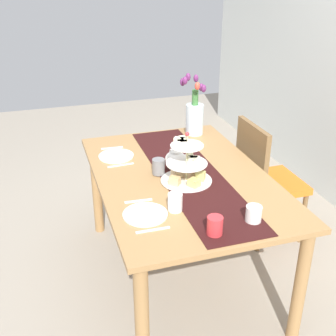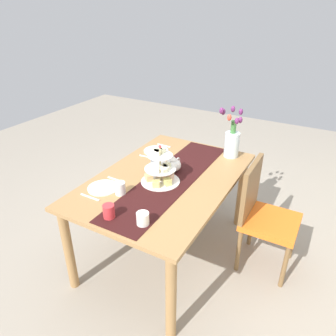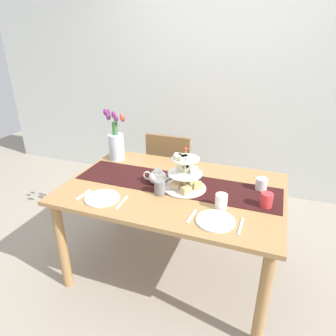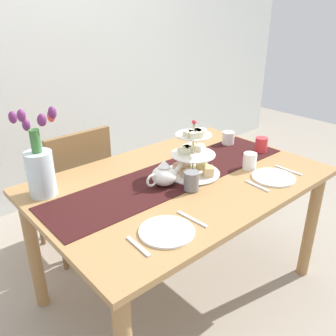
{
  "view_description": "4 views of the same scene",
  "coord_description": "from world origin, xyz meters",
  "px_view_note": "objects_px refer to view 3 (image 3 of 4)",
  "views": [
    {
      "loc": [
        2.19,
        -0.77,
        1.92
      ],
      "look_at": [
        -0.04,
        -0.07,
        0.79
      ],
      "focal_mm": 46.23,
      "sensor_mm": 36.0,
      "label": 1
    },
    {
      "loc": [
        1.88,
        1.08,
        1.98
      ],
      "look_at": [
        -0.05,
        -0.0,
        0.81
      ],
      "focal_mm": 33.76,
      "sensor_mm": 36.0,
      "label": 2
    },
    {
      "loc": [
        0.62,
        -1.79,
        1.76
      ],
      "look_at": [
        -0.07,
        0.06,
        0.86
      ],
      "focal_mm": 32.1,
      "sensor_mm": 36.0,
      "label": 3
    },
    {
      "loc": [
        -1.17,
        -1.23,
        1.59
      ],
      "look_at": [
        -0.04,
        0.06,
        0.81
      ],
      "focal_mm": 37.89,
      "sensor_mm": 36.0,
      "label": 4
    }
  ],
  "objects_px": {
    "dinner_plate_left": "(102,198)",
    "mug_grey": "(160,187)",
    "knife_right": "(241,226)",
    "tiered_cake_stand": "(185,176)",
    "dinner_plate_right": "(216,221)",
    "fork_right": "(192,216)",
    "knife_left": "(122,202)",
    "tulip_vase": "(116,143)",
    "teapot": "(158,177)",
    "mug_white_text": "(221,201)",
    "fork_left": "(84,195)",
    "cream_jug": "(261,184)",
    "dining_table": "(173,199)",
    "chair_left": "(172,172)",
    "mug_orange": "(267,200)"
  },
  "relations": [
    {
      "from": "fork_left",
      "to": "knife_right",
      "type": "xyz_separation_m",
      "value": [
        1.05,
        0.0,
        0.0
      ]
    },
    {
      "from": "chair_left",
      "to": "fork_left",
      "type": "xyz_separation_m",
      "value": [
        -0.26,
        -1.05,
        0.25
      ]
    },
    {
      "from": "mug_grey",
      "to": "mug_orange",
      "type": "xyz_separation_m",
      "value": [
        0.69,
        0.07,
        -0.0
      ]
    },
    {
      "from": "dinner_plate_right",
      "to": "teapot",
      "type": "bearing_deg",
      "value": 146.76
    },
    {
      "from": "teapot",
      "to": "fork_left",
      "type": "distance_m",
      "value": 0.52
    },
    {
      "from": "dining_table",
      "to": "tiered_cake_stand",
      "type": "bearing_deg",
      "value": 1.8
    },
    {
      "from": "cream_jug",
      "to": "dinner_plate_left",
      "type": "distance_m",
      "value": 1.09
    },
    {
      "from": "dinner_plate_left",
      "to": "knife_right",
      "type": "distance_m",
      "value": 0.9
    },
    {
      "from": "knife_right",
      "to": "mug_grey",
      "type": "bearing_deg",
      "value": 161.17
    },
    {
      "from": "mug_grey",
      "to": "mug_white_text",
      "type": "bearing_deg",
      "value": -4.66
    },
    {
      "from": "chair_left",
      "to": "tiered_cake_stand",
      "type": "xyz_separation_m",
      "value": [
        0.35,
        -0.73,
        0.35
      ]
    },
    {
      "from": "dining_table",
      "to": "mug_white_text",
      "type": "relative_size",
      "value": 16.07
    },
    {
      "from": "fork_right",
      "to": "mug_grey",
      "type": "bearing_deg",
      "value": 145.25
    },
    {
      "from": "knife_right",
      "to": "mug_white_text",
      "type": "relative_size",
      "value": 1.79
    },
    {
      "from": "mug_orange",
      "to": "tulip_vase",
      "type": "bearing_deg",
      "value": 163.79
    },
    {
      "from": "teapot",
      "to": "dinner_plate_left",
      "type": "distance_m",
      "value": 0.42
    },
    {
      "from": "fork_right",
      "to": "knife_right",
      "type": "xyz_separation_m",
      "value": [
        0.29,
        0.0,
        0.0
      ]
    },
    {
      "from": "dining_table",
      "to": "mug_grey",
      "type": "relative_size",
      "value": 16.07
    },
    {
      "from": "fork_left",
      "to": "knife_left",
      "type": "height_order",
      "value": "same"
    },
    {
      "from": "knife_left",
      "to": "mug_grey",
      "type": "xyz_separation_m",
      "value": [
        0.19,
        0.19,
        0.05
      ]
    },
    {
      "from": "knife_left",
      "to": "fork_right",
      "type": "xyz_separation_m",
      "value": [
        0.47,
        0.0,
        0.0
      ]
    },
    {
      "from": "teapot",
      "to": "dinner_plate_right",
      "type": "xyz_separation_m",
      "value": [
        0.49,
        -0.32,
        -0.05
      ]
    },
    {
      "from": "knife_left",
      "to": "dining_table",
      "type": "bearing_deg",
      "value": 53.29
    },
    {
      "from": "knife_left",
      "to": "mug_white_text",
      "type": "distance_m",
      "value": 0.63
    },
    {
      "from": "tulip_vase",
      "to": "mug_grey",
      "type": "relative_size",
      "value": 4.73
    },
    {
      "from": "cream_jug",
      "to": "mug_grey",
      "type": "bearing_deg",
      "value": -154.8
    },
    {
      "from": "teapot",
      "to": "mug_white_text",
      "type": "bearing_deg",
      "value": -18.37
    },
    {
      "from": "tiered_cake_stand",
      "to": "knife_right",
      "type": "distance_m",
      "value": 0.55
    },
    {
      "from": "mug_grey",
      "to": "fork_left",
      "type": "bearing_deg",
      "value": -157.81
    },
    {
      "from": "mug_white_text",
      "to": "knife_left",
      "type": "bearing_deg",
      "value": -165.34
    },
    {
      "from": "dinner_plate_right",
      "to": "fork_right",
      "type": "bearing_deg",
      "value": 180.0
    },
    {
      "from": "tiered_cake_stand",
      "to": "tulip_vase",
      "type": "xyz_separation_m",
      "value": [
        -0.71,
        0.31,
        0.05
      ]
    },
    {
      "from": "fork_left",
      "to": "cream_jug",
      "type": "bearing_deg",
      "value": 23.93
    },
    {
      "from": "tulip_vase",
      "to": "dinner_plate_left",
      "type": "xyz_separation_m",
      "value": [
        0.24,
        -0.64,
        -0.15
      ]
    },
    {
      "from": "dining_table",
      "to": "tulip_vase",
      "type": "bearing_deg",
      "value": 153.52
    },
    {
      "from": "dinner_plate_right",
      "to": "fork_right",
      "type": "xyz_separation_m",
      "value": [
        -0.14,
        0.0,
        -0.0
      ]
    },
    {
      "from": "knife_left",
      "to": "dinner_plate_right",
      "type": "xyz_separation_m",
      "value": [
        0.61,
        0.0,
        0.0
      ]
    },
    {
      "from": "fork_left",
      "to": "mug_orange",
      "type": "distance_m",
      "value": 1.2
    },
    {
      "from": "dinner_plate_left",
      "to": "mug_grey",
      "type": "relative_size",
      "value": 2.42
    },
    {
      "from": "dinner_plate_left",
      "to": "knife_left",
      "type": "xyz_separation_m",
      "value": [
        0.14,
        0.0,
        -0.0
      ]
    },
    {
      "from": "mug_grey",
      "to": "mug_white_text",
      "type": "xyz_separation_m",
      "value": [
        0.42,
        -0.03,
        -0.0
      ]
    },
    {
      "from": "dinner_plate_left",
      "to": "mug_white_text",
      "type": "height_order",
      "value": "mug_white_text"
    },
    {
      "from": "tiered_cake_stand",
      "to": "mug_grey",
      "type": "distance_m",
      "value": 0.2
    },
    {
      "from": "chair_left",
      "to": "mug_grey",
      "type": "relative_size",
      "value": 9.58
    },
    {
      "from": "tulip_vase",
      "to": "fork_left",
      "type": "distance_m",
      "value": 0.66
    },
    {
      "from": "chair_left",
      "to": "fork_left",
      "type": "relative_size",
      "value": 6.07
    },
    {
      "from": "dinner_plate_left",
      "to": "knife_right",
      "type": "xyz_separation_m",
      "value": [
        0.9,
        0.0,
        -0.0
      ]
    },
    {
      "from": "tiered_cake_stand",
      "to": "dinner_plate_right",
      "type": "height_order",
      "value": "tiered_cake_stand"
    },
    {
      "from": "tiered_cake_stand",
      "to": "fork_right",
      "type": "distance_m",
      "value": 0.37
    },
    {
      "from": "tiered_cake_stand",
      "to": "fork_left",
      "type": "height_order",
      "value": "tiered_cake_stand"
    }
  ]
}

